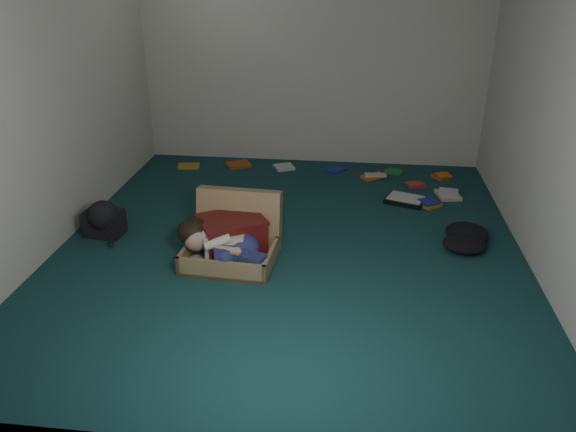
# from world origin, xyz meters

# --- Properties ---
(floor) EXTENTS (4.50, 4.50, 0.00)m
(floor) POSITION_xyz_m (0.00, 0.00, 0.00)
(floor) COLOR #163E41
(floor) RESTS_ON ground
(wall_back) EXTENTS (4.50, 0.00, 4.50)m
(wall_back) POSITION_xyz_m (0.00, 2.25, 1.30)
(wall_back) COLOR silver
(wall_back) RESTS_ON ground
(wall_front) EXTENTS (4.50, 0.00, 4.50)m
(wall_front) POSITION_xyz_m (0.00, -2.25, 1.30)
(wall_front) COLOR silver
(wall_front) RESTS_ON ground
(wall_left) EXTENTS (0.00, 4.50, 4.50)m
(wall_left) POSITION_xyz_m (-2.00, 0.00, 1.30)
(wall_left) COLOR silver
(wall_left) RESTS_ON ground
(wall_right) EXTENTS (0.00, 4.50, 4.50)m
(wall_right) POSITION_xyz_m (2.00, 0.00, 1.30)
(wall_right) COLOR silver
(wall_right) RESTS_ON ground
(suitcase) EXTENTS (0.78, 0.76, 0.54)m
(suitcase) POSITION_xyz_m (-0.44, -0.26, 0.16)
(suitcase) COLOR #9F8157
(suitcase) RESTS_ON floor
(person) EXTENTS (0.78, 0.42, 0.33)m
(person) POSITION_xyz_m (-0.51, -0.44, 0.20)
(person) COLOR white
(person) RESTS_ON suitcase
(maroon_bin) EXTENTS (0.66, 0.62, 0.36)m
(maroon_bin) POSITION_xyz_m (-0.46, -0.26, 0.18)
(maroon_bin) COLOR #531210
(maroon_bin) RESTS_ON floor
(backpack) EXTENTS (0.45, 0.37, 0.25)m
(backpack) POSITION_xyz_m (-1.70, 0.00, 0.12)
(backpack) COLOR black
(backpack) RESTS_ON floor
(clothing_pile) EXTENTS (0.55, 0.49, 0.15)m
(clothing_pile) POSITION_xyz_m (1.45, 0.17, 0.08)
(clothing_pile) COLOR black
(clothing_pile) RESTS_ON floor
(paper_tray) EXTENTS (0.46, 0.41, 0.05)m
(paper_tray) POSITION_xyz_m (1.08, 1.08, 0.03)
(paper_tray) COLOR black
(paper_tray) RESTS_ON floor
(book_scatter) EXTENTS (3.22, 1.20, 0.02)m
(book_scatter) POSITION_xyz_m (0.51, 1.70, 0.01)
(book_scatter) COLOR orange
(book_scatter) RESTS_ON floor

